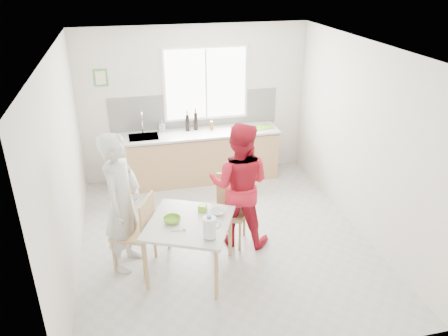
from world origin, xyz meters
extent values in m
plane|color=#B7B7B2|center=(0.00, 0.00, 0.00)|extent=(4.50, 4.50, 0.00)
plane|color=silver|center=(0.00, 2.25, 1.35)|extent=(4.00, 0.00, 4.00)
plane|color=silver|center=(0.00, -2.25, 1.35)|extent=(4.00, 0.00, 4.00)
plane|color=silver|center=(-2.00, 0.00, 1.35)|extent=(0.00, 4.50, 4.50)
plane|color=silver|center=(2.00, 0.00, 1.35)|extent=(0.00, 4.50, 4.50)
plane|color=white|center=(0.00, 0.00, 2.70)|extent=(4.50, 4.50, 0.00)
cube|color=white|center=(0.20, 2.23, 1.70)|extent=(1.50, 0.03, 1.30)
cube|color=white|center=(0.20, 2.21, 1.70)|extent=(1.40, 0.02, 1.20)
cube|color=white|center=(0.20, 2.21, 1.70)|extent=(0.03, 0.03, 1.20)
cube|color=white|center=(0.00, 2.24, 1.23)|extent=(3.00, 0.02, 0.65)
cube|color=#439343|center=(-1.55, 2.23, 1.90)|extent=(0.22, 0.02, 0.28)
cube|color=beige|center=(-1.55, 2.22, 1.90)|extent=(0.16, 0.01, 0.22)
cube|color=tan|center=(0.00, 1.95, 0.43)|extent=(2.80, 0.60, 0.86)
cube|color=#3F3326|center=(0.00, 1.95, 0.05)|extent=(2.80, 0.54, 0.10)
cube|color=silver|center=(0.00, 1.95, 0.90)|extent=(2.84, 0.64, 0.04)
cube|color=#A5A5AA|center=(-0.95, 1.95, 0.91)|extent=(0.50, 0.40, 0.03)
cylinder|color=silver|center=(-0.95, 2.11, 1.10)|extent=(0.02, 0.02, 0.36)
torus|color=silver|center=(-0.95, 2.04, 1.28)|extent=(0.02, 0.18, 0.18)
cube|color=silver|center=(-0.58, -0.62, 0.73)|extent=(1.30, 1.30, 0.04)
cylinder|color=tan|center=(-1.15, -0.83, 0.35)|extent=(0.05, 0.05, 0.69)
cylinder|color=tan|center=(-0.79, -0.05, 0.35)|extent=(0.05, 0.05, 0.69)
cylinder|color=tan|center=(-0.37, -1.19, 0.35)|extent=(0.05, 0.05, 0.69)
cylinder|color=tan|center=(-0.01, -0.40, 0.35)|extent=(0.05, 0.05, 0.69)
cube|color=tan|center=(-1.26, -0.30, 0.50)|extent=(0.62, 0.62, 0.04)
cube|color=tan|center=(-1.07, -0.39, 0.77)|extent=(0.22, 0.42, 0.49)
cylinder|color=tan|center=(-1.36, -0.04, 0.24)|extent=(0.04, 0.04, 0.48)
cylinder|color=tan|center=(-1.53, -0.40, 0.24)|extent=(0.04, 0.04, 0.48)
cylinder|color=tan|center=(-1.00, -0.21, 0.24)|extent=(0.04, 0.04, 0.48)
cylinder|color=tan|center=(-1.16, -0.57, 0.24)|extent=(0.04, 0.04, 0.48)
cube|color=tan|center=(0.05, -0.08, 0.48)|extent=(0.59, 0.59, 0.04)
cube|color=tan|center=(0.13, 0.10, 0.74)|extent=(0.40, 0.21, 0.47)
cylinder|color=tan|center=(-0.20, -0.18, 0.23)|extent=(0.04, 0.04, 0.46)
cylinder|color=tan|center=(0.15, -0.33, 0.23)|extent=(0.04, 0.04, 0.46)
cylinder|color=tan|center=(-0.04, 0.17, 0.23)|extent=(0.04, 0.04, 0.46)
cylinder|color=tan|center=(0.30, 0.01, 0.23)|extent=(0.04, 0.04, 0.46)
imported|color=silver|center=(-1.36, -0.26, 0.92)|extent=(0.68, 0.80, 1.85)
imported|color=red|center=(0.20, -0.07, 0.89)|extent=(1.06, 0.97, 1.77)
imported|color=#71B329|center=(-0.78, -0.58, 0.79)|extent=(0.28, 0.28, 0.07)
imported|color=silver|center=(-0.20, -0.51, 0.78)|extent=(0.26, 0.26, 0.05)
cylinder|color=white|center=(-0.41, -1.00, 0.90)|extent=(0.15, 0.15, 0.25)
cylinder|color=blue|center=(-0.41, -1.00, 1.03)|extent=(0.05, 0.05, 0.03)
torus|color=white|center=(-0.33, -1.00, 0.92)|extent=(0.12, 0.07, 0.12)
cube|color=#7CD030|center=(-0.37, -0.40, 0.80)|extent=(0.13, 0.13, 0.09)
cylinder|color=#A5A5AA|center=(-0.74, -0.78, 0.76)|extent=(0.16, 0.02, 0.01)
cube|color=#6FC32D|center=(1.17, 1.93, 0.93)|extent=(0.38, 0.30, 0.01)
cylinder|color=black|center=(-0.02, 2.08, 1.08)|extent=(0.07, 0.07, 0.32)
cylinder|color=black|center=(-0.17, 2.06, 1.07)|extent=(0.07, 0.07, 0.30)
cylinder|color=brown|center=(0.25, 2.02, 1.00)|extent=(0.06, 0.06, 0.16)
imported|color=#999999|center=(-0.61, 2.14, 1.02)|extent=(0.11, 0.12, 0.20)
camera|label=1|loc=(-1.20, -5.11, 3.63)|focal=35.00mm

